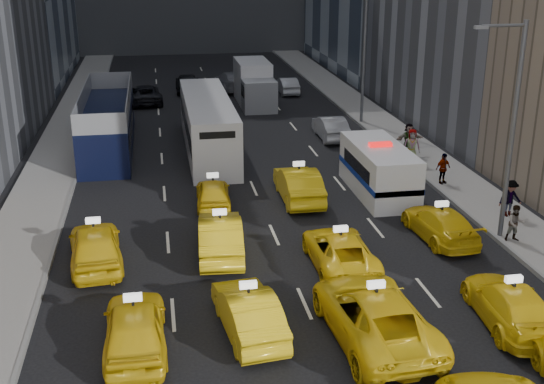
{
  "coord_description": "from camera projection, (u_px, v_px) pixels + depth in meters",
  "views": [
    {
      "loc": [
        -4.66,
        -12.29,
        11.64
      ],
      "look_at": [
        -0.12,
        13.87,
        2.0
      ],
      "focal_mm": 45.0,
      "sensor_mm": 36.0,
      "label": 1
    }
  ],
  "objects": [
    {
      "name": "pedestrian_5",
      "position": [
        409.0,
        139.0,
        39.47
      ],
      "size": [
        1.74,
        0.69,
        1.83
      ],
      "primitive_type": "imported",
      "rotation": [
        0.0,
        0.0,
        0.12
      ],
      "color": "gray",
      "rests_on": "sidewalk_east"
    },
    {
      "name": "taxi_9",
      "position": [
        249.0,
        312.0,
        21.52
      ],
      "size": [
        2.06,
        4.61,
        1.47
      ],
      "primitive_type": "imported",
      "rotation": [
        0.0,
        0.0,
        3.26
      ],
      "color": "yellow",
      "rests_on": "ground"
    },
    {
      "name": "pedestrian_3",
      "position": [
        443.0,
        168.0,
        34.65
      ],
      "size": [
        1.02,
        0.72,
        1.59
      ],
      "primitive_type": "imported",
      "rotation": [
        0.0,
        0.0,
        0.35
      ],
      "color": "gray",
      "rests_on": "sidewalk_east"
    },
    {
      "name": "sidewalk_east",
      "position": [
        414.0,
        150.0,
        40.92
      ],
      "size": [
        3.0,
        90.0,
        0.15
      ],
      "primitive_type": "cube",
      "color": "gray",
      "rests_on": "ground"
    },
    {
      "name": "double_decker",
      "position": [
        108.0,
        120.0,
        40.77
      ],
      "size": [
        2.83,
        12.21,
        3.55
      ],
      "rotation": [
        0.0,
        0.0,
        0.0
      ],
      "color": "black",
      "rests_on": "ground"
    },
    {
      "name": "streetlight_far",
      "position": [
        363.0,
        52.0,
        45.54
      ],
      "size": [
        2.15,
        0.22,
        9.0
      ],
      "color": "#595B60",
      "rests_on": "ground"
    },
    {
      "name": "taxi_14",
      "position": [
        340.0,
        250.0,
        26.01
      ],
      "size": [
        2.26,
        4.84,
        1.34
      ],
      "primitive_type": "imported",
      "rotation": [
        0.0,
        0.0,
        3.13
      ],
      "color": "yellow",
      "rests_on": "ground"
    },
    {
      "name": "misc_car_0",
      "position": [
        331.0,
        127.0,
        43.31
      ],
      "size": [
        1.57,
        4.43,
        1.46
      ],
      "primitive_type": "imported",
      "rotation": [
        0.0,
        0.0,
        3.13
      ],
      "color": "#9C9EA3",
      "rests_on": "ground"
    },
    {
      "name": "taxi_13",
      "position": [
        220.0,
        236.0,
        26.98
      ],
      "size": [
        2.0,
        4.94,
        1.59
      ],
      "primitive_type": "imported",
      "rotation": [
        0.0,
        0.0,
        3.08
      ],
      "color": "yellow",
      "rests_on": "ground"
    },
    {
      "name": "pedestrian_4",
      "position": [
        412.0,
        146.0,
        37.91
      ],
      "size": [
        1.04,
        0.73,
        1.93
      ],
      "primitive_type": "imported",
      "rotation": [
        0.0,
        0.0,
        -0.25
      ],
      "color": "gray",
      "rests_on": "sidewalk_east"
    },
    {
      "name": "taxi_15",
      "position": [
        440.0,
        224.0,
        28.47
      ],
      "size": [
        2.16,
        4.74,
        1.35
      ],
      "primitive_type": "imported",
      "rotation": [
        0.0,
        0.0,
        3.2
      ],
      "color": "yellow",
      "rests_on": "ground"
    },
    {
      "name": "taxi_16",
      "position": [
        213.0,
        193.0,
        32.01
      ],
      "size": [
        1.79,
        3.99,
        1.33
      ],
      "primitive_type": "imported",
      "rotation": [
        0.0,
        0.0,
        3.09
      ],
      "color": "yellow",
      "rests_on": "ground"
    },
    {
      "name": "box_truck",
      "position": [
        254.0,
        84.0,
        52.34
      ],
      "size": [
        3.09,
        7.29,
        3.24
      ],
      "rotation": [
        0.0,
        0.0,
        -0.09
      ],
      "color": "silver",
      "rests_on": "ground"
    },
    {
      "name": "curb_east",
      "position": [
        391.0,
        151.0,
        40.68
      ],
      "size": [
        0.15,
        90.0,
        0.18
      ],
      "primitive_type": "cube",
      "color": "slate",
      "rests_on": "ground"
    },
    {
      "name": "taxi_10",
      "position": [
        374.0,
        315.0,
        21.17
      ],
      "size": [
        3.08,
        6.1,
        1.65
      ],
      "primitive_type": "imported",
      "rotation": [
        0.0,
        0.0,
        3.2
      ],
      "color": "yellow",
      "rests_on": "ground"
    },
    {
      "name": "city_bus",
      "position": [
        208.0,
        125.0,
        40.34
      ],
      "size": [
        3.72,
        12.66,
        3.22
      ],
      "rotation": [
        0.0,
        0.0,
        0.09
      ],
      "color": "silver",
      "rests_on": "ground"
    },
    {
      "name": "misc_car_2",
      "position": [
        231.0,
        81.0,
        57.79
      ],
      "size": [
        2.91,
        5.69,
        1.58
      ],
      "primitive_type": "imported",
      "rotation": [
        0.0,
        0.0,
        3.27
      ],
      "color": "gray",
      "rests_on": "ground"
    },
    {
      "name": "taxi_8",
      "position": [
        135.0,
        327.0,
        20.54
      ],
      "size": [
        1.91,
        4.66,
        1.58
      ],
      "primitive_type": "imported",
      "rotation": [
        0.0,
        0.0,
        3.15
      ],
      "color": "yellow",
      "rests_on": "ground"
    },
    {
      "name": "misc_car_1",
      "position": [
        145.0,
        94.0,
        53.05
      ],
      "size": [
        2.8,
        5.33,
        1.43
      ],
      "primitive_type": "imported",
      "rotation": [
        0.0,
        0.0,
        3.23
      ],
      "color": "black",
      "rests_on": "ground"
    },
    {
      "name": "taxi_17",
      "position": [
        299.0,
        184.0,
        32.77
      ],
      "size": [
        1.76,
        4.93,
        1.62
      ],
      "primitive_type": "imported",
      "rotation": [
        0.0,
        0.0,
        3.13
      ],
      "color": "yellow",
      "rests_on": "ground"
    },
    {
      "name": "streetlight_near",
      "position": [
        511.0,
        125.0,
        27.01
      ],
      "size": [
        2.15,
        0.22,
        9.0
      ],
      "color": "#595B60",
      "rests_on": "ground"
    },
    {
      "name": "taxi_12",
      "position": [
        95.0,
        245.0,
        26.08
      ],
      "size": [
        2.41,
        4.95,
        1.63
      ],
      "primitive_type": "imported",
      "rotation": [
        0.0,
        0.0,
        3.25
      ],
      "color": "yellow",
      "rests_on": "ground"
    },
    {
      "name": "pedestrian_1",
      "position": [
        516.0,
        223.0,
        27.87
      ],
      "size": [
        0.79,
        0.48,
        1.55
      ],
      "primitive_type": "imported",
      "rotation": [
        0.0,
        0.0,
        -0.09
      ],
      "color": "gray",
      "rests_on": "sidewalk_east"
    },
    {
      "name": "misc_car_3",
      "position": [
        187.0,
        83.0,
        56.94
      ],
      "size": [
        1.95,
        4.76,
        1.62
      ],
      "primitive_type": "imported",
      "rotation": [
        0.0,
        0.0,
        3.13
      ],
      "color": "black",
      "rests_on": "ground"
    },
    {
      "name": "curb_west",
      "position": [
        79.0,
        166.0,
        37.77
      ],
      "size": [
        0.15,
        90.0,
        0.18
      ],
      "primitive_type": "cube",
      "color": "slate",
      "rests_on": "ground"
    },
    {
      "name": "taxi_11",
      "position": [
        510.0,
        305.0,
        22.02
      ],
      "size": [
        2.41,
        4.99,
        1.4
      ],
      "primitive_type": "imported",
      "rotation": [
        0.0,
        0.0,
        3.05
      ],
      "color": "yellow",
      "rests_on": "ground"
    },
    {
      "name": "misc_car_4",
      "position": [
        287.0,
        85.0,
        56.58
      ],
      "size": [
        1.42,
        4.07,
        1.34
      ],
      "primitive_type": "imported",
      "rotation": [
        0.0,
        0.0,
        3.14
      ],
      "color": "#A3A6AB",
      "rests_on": "ground"
    },
    {
      "name": "sidewalk_west",
      "position": [
        52.0,
        168.0,
        37.54
      ],
      "size": [
        3.0,
        90.0,
        0.15
      ],
      "primitive_type": "cube",
      "color": "gray",
      "rests_on": "ground"
    },
    {
      "name": "pedestrian_2",
      "position": [
        510.0,
        198.0,
        30.43
      ],
      "size": [
        1.11,
        0.51,
        1.69
      ],
      "primitive_type": "imported",
      "rotation": [
        0.0,
        0.0,
        0.05
      ],
      "color": "gray",
      "rests_on": "sidewalk_east"
    },
    {
      "name": "nypd_van",
      "position": [
        379.0,
        171.0,
        33.53
      ],
      "size": [
        3.18,
        6.37,
        2.62
      ],
      "rotation": [
        0.0,
        0.0,
        0.14
      ],
      "color": "silver",
      "rests_on": "ground"
    }
  ]
}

